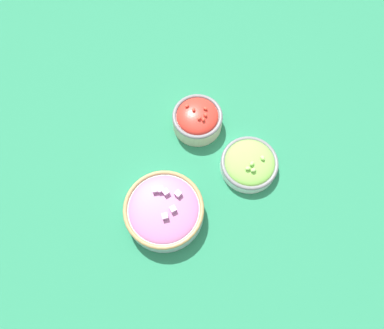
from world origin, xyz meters
name	(u,v)px	position (x,y,z in m)	size (l,w,h in m)	color
ground_plane	(192,168)	(0.00, 0.00, 0.00)	(3.00, 3.00, 0.00)	#23704C
bowl_cherry_tomatoes	(197,119)	(0.13, 0.06, 0.04)	(0.15, 0.15, 0.09)	beige
bowl_red_onion	(163,209)	(-0.15, 0.00, 0.04)	(0.22, 0.22, 0.08)	#B2C1CC
bowl_lettuce	(249,164)	(0.08, -0.14, 0.03)	(0.16, 0.16, 0.07)	white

